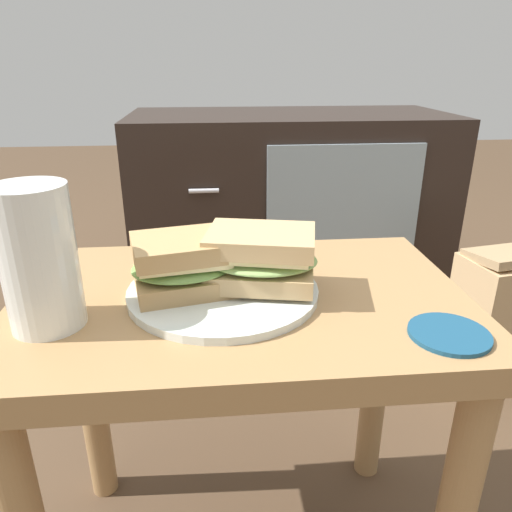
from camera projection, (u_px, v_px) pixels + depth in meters
name	position (u px, v px, depth m)	size (l,w,h in m)	color
side_table	(241.00, 355.00, 0.63)	(0.56, 0.36, 0.46)	#A37A4C
tv_cabinet	(288.00, 206.00, 1.55)	(0.96, 0.46, 0.58)	black
plate	(223.00, 291.00, 0.59)	(0.23, 0.23, 0.01)	silver
sandwich_front	(183.00, 265.00, 0.57)	(0.14, 0.12, 0.07)	tan
sandwich_back	(261.00, 257.00, 0.58)	(0.15, 0.12, 0.07)	tan
beer_glass	(39.00, 259.00, 0.50)	(0.08, 0.08, 0.16)	silver
coaster	(449.00, 334.00, 0.51)	(0.08, 0.08, 0.01)	navy
paper_bag	(501.00, 315.00, 1.15)	(0.23, 0.18, 0.33)	tan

